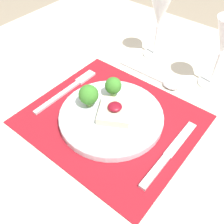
# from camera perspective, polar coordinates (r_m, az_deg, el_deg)

# --- Properties ---
(dining_table) EXTENTS (1.26, 1.20, 0.73)m
(dining_table) POSITION_cam_1_polar(r_m,az_deg,el_deg) (0.72, -0.16, -6.08)
(dining_table) COLOR beige
(dining_table) RESTS_ON ground_plane
(placemat) EXTENTS (0.40, 0.35, 0.00)m
(placemat) POSITION_cam_1_polar(r_m,az_deg,el_deg) (0.65, -0.17, -1.61)
(placemat) COLOR maroon
(placemat) RESTS_ON dining_table
(dinner_plate) EXTENTS (0.26, 0.26, 0.08)m
(dinner_plate) POSITION_cam_1_polar(r_m,az_deg,el_deg) (0.65, -0.24, 0.01)
(dinner_plate) COLOR silver
(dinner_plate) RESTS_ON placemat
(fork) EXTENTS (0.02, 0.22, 0.01)m
(fork) POSITION_cam_1_polar(r_m,az_deg,el_deg) (0.74, -9.06, 5.21)
(fork) COLOR silver
(fork) RESTS_ON placemat
(knife) EXTENTS (0.02, 0.22, 0.01)m
(knife) POSITION_cam_1_polar(r_m,az_deg,el_deg) (0.59, 11.74, -9.62)
(knife) COLOR silver
(knife) RESTS_ON placemat
(spoon) EXTENTS (0.20, 0.04, 0.01)m
(spoon) POSITION_cam_1_polar(r_m,az_deg,el_deg) (0.77, 10.87, 6.68)
(spoon) COLOR silver
(spoon) RESTS_ON dining_table
(wine_glass_far) EXTENTS (0.07, 0.07, 0.20)m
(wine_glass_far) POSITION_cam_1_polar(r_m,az_deg,el_deg) (0.82, 10.30, 20.36)
(wine_glass_far) COLOR white
(wine_glass_far) RESTS_ON dining_table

